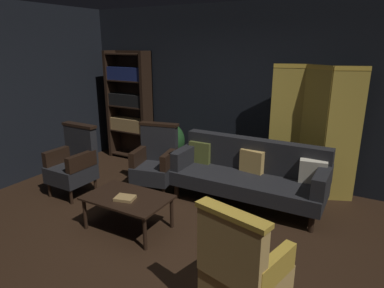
{
  "coord_description": "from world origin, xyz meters",
  "views": [
    {
      "loc": [
        2.0,
        -2.77,
        2.18
      ],
      "look_at": [
        0.0,
        0.8,
        0.95
      ],
      "focal_mm": 31.47,
      "sensor_mm": 36.0,
      "label": 1
    }
  ],
  "objects_px": {
    "bookshelf": "(129,103)",
    "book_tan_leather": "(125,198)",
    "folding_screen": "(313,130)",
    "armchair_wing_left": "(74,162)",
    "velvet_couch": "(249,172)",
    "armchair_gilt_accent": "(242,267)",
    "potted_plant": "(169,143)",
    "coffee_table": "(128,200)",
    "armchair_wing_right": "(156,161)"
  },
  "relations": [
    {
      "from": "folding_screen",
      "to": "book_tan_leather",
      "type": "relative_size",
      "value": 8.42
    },
    {
      "from": "velvet_couch",
      "to": "armchair_gilt_accent",
      "type": "distance_m",
      "value": 2.18
    },
    {
      "from": "folding_screen",
      "to": "armchair_wing_right",
      "type": "xyz_separation_m",
      "value": [
        -2.02,
        -1.07,
        -0.5
      ]
    },
    {
      "from": "bookshelf",
      "to": "armchair_wing_left",
      "type": "height_order",
      "value": "bookshelf"
    },
    {
      "from": "coffee_table",
      "to": "armchair_gilt_accent",
      "type": "relative_size",
      "value": 0.96
    },
    {
      "from": "velvet_couch",
      "to": "armchair_gilt_accent",
      "type": "height_order",
      "value": "armchair_gilt_accent"
    },
    {
      "from": "armchair_gilt_accent",
      "to": "armchair_wing_left",
      "type": "xyz_separation_m",
      "value": [
        -3.06,
        1.07,
        0.0
      ]
    },
    {
      "from": "bookshelf",
      "to": "armchair_gilt_accent",
      "type": "height_order",
      "value": "bookshelf"
    },
    {
      "from": "armchair_wing_right",
      "to": "armchair_gilt_accent",
      "type": "bearing_deg",
      "value": -39.95
    },
    {
      "from": "velvet_couch",
      "to": "armchair_wing_right",
      "type": "distance_m",
      "value": 1.38
    },
    {
      "from": "bookshelf",
      "to": "armchair_wing_left",
      "type": "relative_size",
      "value": 1.97
    },
    {
      "from": "folding_screen",
      "to": "velvet_couch",
      "type": "xyz_separation_m",
      "value": [
        -0.68,
        -0.7,
        -0.53
      ]
    },
    {
      "from": "folding_screen",
      "to": "armchair_wing_left",
      "type": "bearing_deg",
      "value": -150.82
    },
    {
      "from": "armchair_wing_left",
      "to": "armchair_wing_right",
      "type": "xyz_separation_m",
      "value": [
        1.03,
        0.63,
        0.0
      ]
    },
    {
      "from": "armchair_wing_left",
      "to": "folding_screen",
      "type": "bearing_deg",
      "value": 29.18
    },
    {
      "from": "armchair_wing_right",
      "to": "potted_plant",
      "type": "height_order",
      "value": "armchair_wing_right"
    },
    {
      "from": "folding_screen",
      "to": "armchair_gilt_accent",
      "type": "distance_m",
      "value": 2.81
    },
    {
      "from": "armchair_gilt_accent",
      "to": "armchair_wing_left",
      "type": "bearing_deg",
      "value": 160.74
    },
    {
      "from": "armchair_wing_left",
      "to": "armchair_wing_right",
      "type": "distance_m",
      "value": 1.21
    },
    {
      "from": "folding_screen",
      "to": "bookshelf",
      "type": "distance_m",
      "value": 3.38
    },
    {
      "from": "folding_screen",
      "to": "armchair_wing_left",
      "type": "height_order",
      "value": "folding_screen"
    },
    {
      "from": "folding_screen",
      "to": "coffee_table",
      "type": "bearing_deg",
      "value": -128.82
    },
    {
      "from": "bookshelf",
      "to": "armchair_gilt_accent",
      "type": "distance_m",
      "value": 4.44
    },
    {
      "from": "folding_screen",
      "to": "armchair_gilt_accent",
      "type": "xyz_separation_m",
      "value": [
        0.01,
        -2.77,
        -0.5
      ]
    },
    {
      "from": "potted_plant",
      "to": "folding_screen",
      "type": "bearing_deg",
      "value": 3.85
    },
    {
      "from": "armchair_wing_left",
      "to": "armchair_wing_right",
      "type": "bearing_deg",
      "value": 31.53
    },
    {
      "from": "potted_plant",
      "to": "coffee_table",
      "type": "bearing_deg",
      "value": -70.97
    },
    {
      "from": "armchair_wing_left",
      "to": "potted_plant",
      "type": "height_order",
      "value": "armchair_wing_left"
    },
    {
      "from": "armchair_gilt_accent",
      "to": "potted_plant",
      "type": "distance_m",
      "value": 3.54
    },
    {
      "from": "armchair_gilt_accent",
      "to": "armchair_wing_right",
      "type": "height_order",
      "value": "same"
    },
    {
      "from": "armchair_wing_left",
      "to": "armchair_gilt_accent",
      "type": "bearing_deg",
      "value": -19.26
    },
    {
      "from": "coffee_table",
      "to": "armchair_wing_left",
      "type": "distance_m",
      "value": 1.42
    },
    {
      "from": "armchair_gilt_accent",
      "to": "coffee_table",
      "type": "bearing_deg",
      "value": 158.86
    },
    {
      "from": "armchair_gilt_accent",
      "to": "potted_plant",
      "type": "bearing_deg",
      "value": 132.39
    },
    {
      "from": "armchair_gilt_accent",
      "to": "armchair_wing_right",
      "type": "bearing_deg",
      "value": 140.05
    },
    {
      "from": "armchair_gilt_accent",
      "to": "potted_plant",
      "type": "xyz_separation_m",
      "value": [
        -2.38,
        2.61,
        -0.0
      ]
    },
    {
      "from": "armchair_wing_left",
      "to": "velvet_couch",
      "type": "bearing_deg",
      "value": 22.87
    },
    {
      "from": "velvet_couch",
      "to": "armchair_gilt_accent",
      "type": "bearing_deg",
      "value": -71.37
    },
    {
      "from": "bookshelf",
      "to": "velvet_couch",
      "type": "height_order",
      "value": "bookshelf"
    },
    {
      "from": "coffee_table",
      "to": "bookshelf",
      "type": "bearing_deg",
      "value": 128.19
    },
    {
      "from": "bookshelf",
      "to": "coffee_table",
      "type": "relative_size",
      "value": 2.05
    },
    {
      "from": "bookshelf",
      "to": "book_tan_leather",
      "type": "relative_size",
      "value": 9.09
    },
    {
      "from": "bookshelf",
      "to": "book_tan_leather",
      "type": "height_order",
      "value": "bookshelf"
    },
    {
      "from": "coffee_table",
      "to": "armchair_wing_left",
      "type": "height_order",
      "value": "armchair_wing_left"
    },
    {
      "from": "armchair_wing_left",
      "to": "armchair_wing_right",
      "type": "height_order",
      "value": "same"
    },
    {
      "from": "bookshelf",
      "to": "coffee_table",
      "type": "height_order",
      "value": "bookshelf"
    },
    {
      "from": "book_tan_leather",
      "to": "velvet_couch",
      "type": "bearing_deg",
      "value": 56.08
    },
    {
      "from": "coffee_table",
      "to": "armchair_wing_right",
      "type": "relative_size",
      "value": 0.96
    },
    {
      "from": "bookshelf",
      "to": "book_tan_leather",
      "type": "bearing_deg",
      "value": -52.34
    },
    {
      "from": "bookshelf",
      "to": "armchair_wing_right",
      "type": "distance_m",
      "value": 1.85
    }
  ]
}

